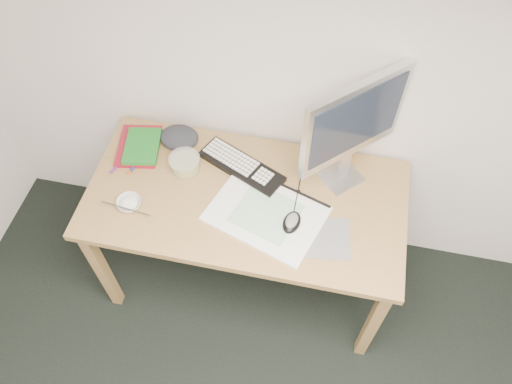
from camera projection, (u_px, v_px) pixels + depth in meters
desk at (246, 207)px, 2.25m from camera, size 1.40×0.70×0.75m
mousepad at (323, 238)px, 2.06m from camera, size 0.25×0.23×0.00m
sketchpad at (266, 214)px, 2.12m from camera, size 0.55×0.47×0.01m
keyboard at (242, 167)px, 2.26m from camera, size 0.43×0.29×0.02m
monitor at (353, 124)px, 1.96m from camera, size 0.37×0.36×0.56m
mouse at (292, 221)px, 2.07m from camera, size 0.09×0.13×0.04m
rice_bowl at (129, 203)px, 2.14m from camera, size 0.13×0.13×0.03m
chopsticks at (125, 208)px, 2.11m from camera, size 0.23×0.04×0.02m
fruit_tub at (185, 164)px, 2.25m from camera, size 0.15×0.15×0.07m
book_red at (139, 146)px, 2.33m from camera, size 0.22×0.27×0.02m
book_green at (142, 146)px, 2.31m from camera, size 0.19×0.24×0.02m
cloth_lump at (179, 138)px, 2.34m from camera, size 0.17×0.14×0.06m
pencil_pink at (244, 193)px, 2.19m from camera, size 0.18×0.02×0.01m
pencil_tan at (257, 197)px, 2.18m from camera, size 0.14×0.11×0.01m
pencil_black at (282, 192)px, 2.20m from camera, size 0.16×0.05×0.01m
marker_blue at (137, 160)px, 2.30m from camera, size 0.02×0.14×0.01m
marker_orange at (135, 165)px, 2.28m from camera, size 0.03×0.12×0.01m
marker_purple at (120, 163)px, 2.29m from camera, size 0.06×0.14×0.01m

